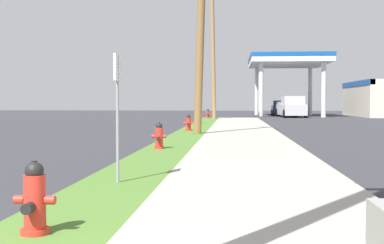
% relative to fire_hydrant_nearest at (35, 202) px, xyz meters
% --- Properties ---
extents(fire_hydrant_nearest, '(0.42, 0.38, 0.74)m').
position_rel_fire_hydrant_nearest_xyz_m(fire_hydrant_nearest, '(0.00, 0.00, 0.00)').
color(fire_hydrant_nearest, red).
rests_on(fire_hydrant_nearest, grass_verge).
extents(fire_hydrant_second, '(0.42, 0.38, 0.74)m').
position_rel_fire_hydrant_nearest_xyz_m(fire_hydrant_second, '(-0.12, 9.35, 0.00)').
color(fire_hydrant_second, red).
rests_on(fire_hydrant_second, grass_verge).
extents(fire_hydrant_third, '(0.42, 0.37, 0.74)m').
position_rel_fire_hydrant_nearest_xyz_m(fire_hydrant_third, '(-0.07, 18.34, 0.00)').
color(fire_hydrant_third, red).
rests_on(fire_hydrant_third, grass_verge).
extents(fire_hydrant_fourth, '(0.42, 0.37, 0.74)m').
position_rel_fire_hydrant_nearest_xyz_m(fire_hydrant_fourth, '(-0.16, 26.93, 0.00)').
color(fire_hydrant_fourth, red).
rests_on(fire_hydrant_fourth, grass_verge).
extents(fire_hydrant_fifth, '(0.42, 0.38, 0.74)m').
position_rel_fire_hydrant_nearest_xyz_m(fire_hydrant_fifth, '(-0.07, 36.07, 0.00)').
color(fire_hydrant_fifth, red).
rests_on(fire_hydrant_fifth, grass_verge).
extents(utility_pole_midground, '(1.05, 1.10, 8.37)m').
position_rel_fire_hydrant_nearest_xyz_m(utility_pole_midground, '(0.63, 16.08, 3.94)').
color(utility_pole_midground, olive).
rests_on(utility_pole_midground, grass_verge).
extents(utility_pole_background, '(1.40, 0.35, 10.18)m').
position_rel_fire_hydrant_nearest_xyz_m(utility_pole_background, '(0.38, 35.02, 4.85)').
color(utility_pole_background, '#937047').
rests_on(utility_pole_background, grass_verge).
extents(street_sign_post, '(0.05, 0.36, 2.12)m').
position_rel_fire_hydrant_nearest_xyz_m(street_sign_post, '(0.09, 3.31, 1.19)').
color(street_sign_post, gray).
rests_on(street_sign_post, grass_verge).
extents(gas_station_canopy, '(16.39, 11.40, 6.00)m').
position_rel_fire_hydrant_nearest_xyz_m(gas_station_canopy, '(14.76, 46.83, 2.13)').
color(gas_station_canopy, silver).
rests_on(gas_station_canopy, ground).
extents(car_navy_by_near_pump, '(2.06, 4.55, 1.57)m').
position_rel_fire_hydrant_nearest_xyz_m(car_navy_by_near_pump, '(7.08, 50.28, 0.28)').
color(car_navy_by_near_pump, navy).
rests_on(car_navy_by_near_pump, ground).
extents(truck_silver_at_forecourt, '(2.47, 5.53, 1.97)m').
position_rel_fire_hydrant_nearest_xyz_m(truck_silver_at_forecourt, '(7.38, 43.10, 0.47)').
color(truck_silver_at_forecourt, '#BCBCC1').
rests_on(truck_silver_at_forecourt, ground).
extents(truck_teal_on_apron, '(2.43, 5.51, 1.97)m').
position_rel_fire_hydrant_nearest_xyz_m(truck_teal_on_apron, '(8.44, 53.83, 0.47)').
color(truck_teal_on_apron, '#197075').
rests_on(truck_teal_on_apron, ground).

